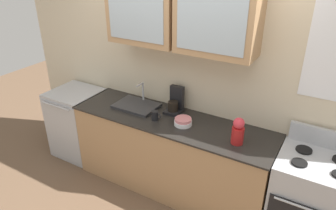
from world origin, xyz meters
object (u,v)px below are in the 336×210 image
(bowl_stack, at_px, (183,122))
(cup_near_sink, at_px, (155,116))
(coffee_maker, at_px, (175,103))
(stove_range, at_px, (310,202))
(sink_faucet, at_px, (137,105))
(vase, at_px, (238,131))
(dishwasher, at_px, (78,123))

(bowl_stack, bearing_deg, cup_near_sink, -168.79)
(cup_near_sink, distance_m, coffee_maker, 0.30)
(stove_range, bearing_deg, cup_near_sink, -176.84)
(sink_faucet, distance_m, vase, 1.26)
(stove_range, height_order, dishwasher, stove_range)
(bowl_stack, bearing_deg, sink_faucet, 171.92)
(stove_range, height_order, coffee_maker, coffee_maker)
(cup_near_sink, bearing_deg, stove_range, 3.16)
(stove_range, xyz_separation_m, bowl_stack, (-1.31, -0.03, 0.48))
(stove_range, height_order, cup_near_sink, stove_range)
(stove_range, height_order, sink_faucet, sink_faucet)
(stove_range, xyz_separation_m, cup_near_sink, (-1.61, -0.09, 0.50))
(stove_range, relative_size, coffee_maker, 3.73)
(sink_faucet, bearing_deg, stove_range, -1.85)
(bowl_stack, distance_m, cup_near_sink, 0.31)
(sink_faucet, bearing_deg, coffee_maker, 16.05)
(sink_faucet, distance_m, coffee_maker, 0.46)
(vase, relative_size, dishwasher, 0.29)
(sink_faucet, height_order, vase, vase)
(vase, bearing_deg, cup_near_sink, -179.03)
(vase, xyz_separation_m, dishwasher, (-2.17, 0.07, -0.58))
(vase, distance_m, cup_near_sink, 0.90)
(sink_faucet, relative_size, dishwasher, 0.54)
(bowl_stack, xyz_separation_m, dishwasher, (-1.58, 0.02, -0.49))
(bowl_stack, height_order, cup_near_sink, cup_near_sink)
(bowl_stack, xyz_separation_m, cup_near_sink, (-0.30, -0.06, 0.02))
(stove_range, height_order, vase, vase)
(stove_range, bearing_deg, dishwasher, -179.91)
(bowl_stack, height_order, dishwasher, bowl_stack)
(cup_near_sink, xyz_separation_m, coffee_maker, (0.09, 0.28, 0.06))
(coffee_maker, bearing_deg, sink_faucet, -163.95)
(sink_faucet, relative_size, coffee_maker, 1.66)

